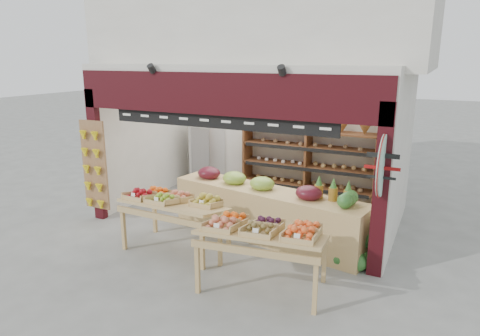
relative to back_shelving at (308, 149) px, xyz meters
name	(u,v)px	position (x,y,z in m)	size (l,w,h in m)	color
ground	(242,222)	(-0.73, -1.94, -1.21)	(60.00, 60.00, 0.00)	slate
shop_structure	(275,24)	(-0.73, -0.33, 2.71)	(6.36, 5.12, 5.40)	silver
banana_board	(94,167)	(-3.46, -3.12, -0.09)	(0.60, 0.15, 1.80)	olive
gift_sign	(382,166)	(2.02, -3.09, 0.54)	(0.04, 0.93, 0.92)	#B4E2CA
back_shelving	(308,149)	(0.00, 0.00, 0.00)	(3.11, 0.51, 1.91)	brown
refrigerator	(207,155)	(-2.63, -0.07, -0.37)	(0.65, 0.65, 1.68)	silver
cardboard_stack	(205,200)	(-1.74, -1.74, -0.96)	(1.05, 0.76, 0.69)	silver
mid_counter	(266,212)	(-0.01, -2.47, -0.70)	(3.80, 1.36, 1.16)	tan
display_table_left	(171,201)	(-1.34, -3.53, -0.36)	(1.74, 1.00, 1.08)	tan
display_table_right	(263,231)	(0.62, -4.10, -0.33)	(1.87, 1.20, 1.11)	tan
watermelon_pile	(358,252)	(1.72, -2.75, -1.01)	(0.80, 0.74, 0.57)	#17461A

